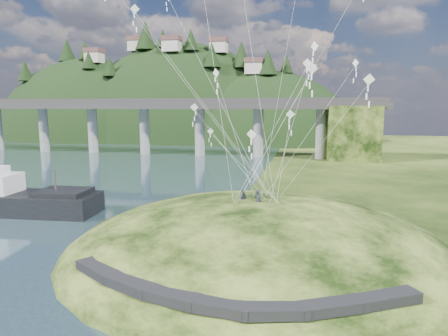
# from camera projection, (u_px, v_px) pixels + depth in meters

# --- Properties ---
(ground) EXTENTS (320.00, 320.00, 0.00)m
(ground) POSITION_uv_depth(u_px,v_px,m) (164.00, 256.00, 34.60)
(ground) COLOR black
(ground) RESTS_ON ground
(grass_hill) EXTENTS (36.00, 32.00, 13.00)m
(grass_hill) POSITION_uv_depth(u_px,v_px,m) (259.00, 272.00, 35.07)
(grass_hill) COLOR black
(grass_hill) RESTS_ON ground
(footpath) EXTENTS (22.29, 5.84, 0.83)m
(footpath) POSITION_uv_depth(u_px,v_px,m) (224.00, 293.00, 23.30)
(footpath) COLOR black
(footpath) RESTS_ON ground
(bridge) EXTENTS (160.00, 11.00, 15.00)m
(bridge) POSITION_uv_depth(u_px,v_px,m) (164.00, 118.00, 106.34)
(bridge) COLOR #2D2B2B
(bridge) RESTS_ON ground
(far_ridge) EXTENTS (153.00, 70.00, 94.50)m
(far_ridge) POSITION_uv_depth(u_px,v_px,m) (171.00, 157.00, 162.87)
(far_ridge) COLOR black
(far_ridge) RESTS_ON ground
(work_barge) EXTENTS (21.44, 7.36, 7.37)m
(work_barge) POSITION_uv_depth(u_px,v_px,m) (10.00, 198.00, 48.62)
(work_barge) COLOR black
(work_barge) RESTS_ON ground
(wooden_dock) EXTENTS (11.72, 6.44, 0.85)m
(wooden_dock) POSITION_uv_depth(u_px,v_px,m) (157.00, 223.00, 43.22)
(wooden_dock) COLOR #341B15
(wooden_dock) RESTS_ON ground
(kite_flyers) EXTENTS (2.30, 1.54, 2.00)m
(kite_flyers) POSITION_uv_depth(u_px,v_px,m) (250.00, 190.00, 33.92)
(kite_flyers) COLOR #23262F
(kite_flyers) RESTS_ON ground
(kite_swarm) EXTENTS (19.63, 15.60, 17.17)m
(kite_swarm) POSITION_uv_depth(u_px,v_px,m) (260.00, 61.00, 34.35)
(kite_swarm) COLOR white
(kite_swarm) RESTS_ON ground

